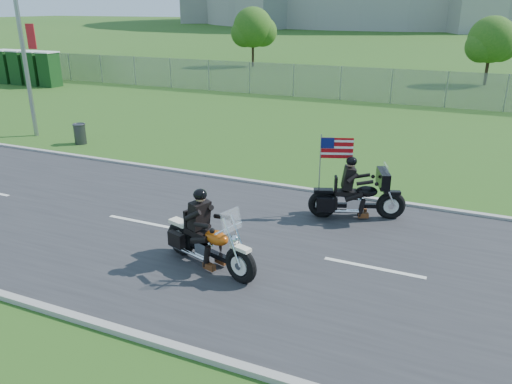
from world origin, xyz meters
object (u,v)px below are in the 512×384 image
at_px(porta_toilet_d, 6,67).
at_px(trash_can, 80,134).
at_px(porta_toilet_c, 20,68).
at_px(porta_toilet_b, 34,69).
at_px(porta_toilet_a, 49,70).
at_px(motorcycle_follow, 357,198).
at_px(motorcycle_lead, 208,244).

xyz_separation_m(porta_toilet_d, trash_can, (16.98, -11.31, -0.74)).
bearing_deg(porta_toilet_c, porta_toilet_d, 180.00).
bearing_deg(porta_toilet_b, porta_toilet_d, 180.00).
bearing_deg(trash_can, porta_toilet_b, 141.43).
bearing_deg(porta_toilet_b, porta_toilet_a, 0.00).
xyz_separation_m(porta_toilet_d, motorcycle_follow, (29.19, -14.40, -0.56)).
bearing_deg(trash_can, porta_toilet_d, 146.34).
relative_size(porta_toilet_a, motorcycle_follow, 0.92).
height_order(porta_toilet_a, trash_can, porta_toilet_a).
bearing_deg(motorcycle_lead, porta_toilet_a, 158.68).
relative_size(porta_toilet_c, trash_can, 2.81).
xyz_separation_m(porta_toilet_c, trash_can, (15.58, -11.31, -0.74)).
distance_m(porta_toilet_d, trash_can, 20.41).
relative_size(porta_toilet_a, porta_toilet_c, 1.00).
bearing_deg(motorcycle_follow, porta_toilet_a, 129.90).
bearing_deg(porta_toilet_c, motorcycle_lead, -35.79).
relative_size(porta_toilet_a, porta_toilet_b, 1.00).
xyz_separation_m(porta_toilet_b, motorcycle_lead, (24.05, -18.35, -0.58)).
xyz_separation_m(porta_toilet_a, porta_toilet_b, (-1.40, 0.00, 0.00)).
distance_m(porta_toilet_b, trash_can, 18.15).
xyz_separation_m(motorcycle_lead, motorcycle_follow, (2.34, 3.95, 0.03)).
height_order(porta_toilet_d, motorcycle_lead, porta_toilet_d).
xyz_separation_m(porta_toilet_d, motorcycle_lead, (26.85, -18.35, -0.58)).
bearing_deg(porta_toilet_c, porta_toilet_b, 0.00).
height_order(porta_toilet_a, porta_toilet_b, same).
xyz_separation_m(porta_toilet_b, porta_toilet_d, (-2.80, 0.00, 0.00)).
relative_size(porta_toilet_b, porta_toilet_d, 1.00).
relative_size(porta_toilet_a, motorcycle_lead, 0.88).
xyz_separation_m(porta_toilet_c, porta_toilet_d, (-1.40, 0.00, 0.00)).
bearing_deg(motorcycle_lead, trash_can, 162.19).
distance_m(porta_toilet_a, trash_can, 17.08).
height_order(porta_toilet_c, motorcycle_follow, porta_toilet_c).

